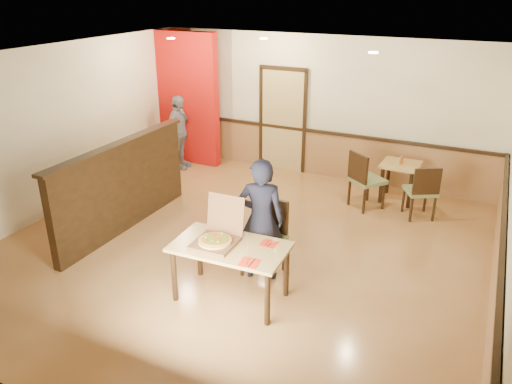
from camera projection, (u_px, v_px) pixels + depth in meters
floor at (241, 248)px, 7.56m from camera, size 7.00×7.00×0.00m
ceiling at (238, 59)px, 6.46m from camera, size 7.00×7.00×0.00m
wall_back at (321, 108)px, 9.91m from camera, size 7.00×0.00×7.00m
wall_left at (56, 130)px, 8.40m from camera, size 0.00×7.00×7.00m
wainscot_back at (318, 153)px, 10.25m from camera, size 7.00×0.04×0.90m
chair_rail_back at (319, 132)px, 10.05m from camera, size 7.00×0.06×0.06m
wainscot_right at (497, 277)px, 5.99m from camera, size 0.04×7.00×0.90m
chair_rail_right at (502, 242)px, 5.82m from camera, size 0.06×7.00×0.06m
back_door at (283, 121)px, 10.33m from camera, size 0.90×0.06×2.10m
booth_partition at (123, 186)px, 7.90m from camera, size 0.20×3.10×1.44m
red_accent_panel at (184, 99)px, 10.65m from camera, size 1.60×0.20×2.78m
spot_a at (171, 38)px, 8.88m from camera, size 0.14×0.14×0.02m
spot_b at (264, 38)px, 8.86m from camera, size 0.14×0.14×0.02m
spot_c at (373, 52)px, 7.15m from camera, size 0.14×0.14×0.02m
main_table at (230, 253)px, 6.12m from camera, size 1.44×0.87×0.76m
diner_chair at (266, 234)px, 6.76m from camera, size 0.56×0.56×1.03m
side_chair_left at (364, 178)px, 8.67m from camera, size 0.72×0.72×1.03m
side_chair_right at (422, 190)px, 8.29m from camera, size 0.64×0.64×0.95m
side_table at (400, 173)px, 8.99m from camera, size 0.68×0.68×0.71m
diner at (261, 220)px, 6.52m from camera, size 0.72×0.58×1.70m
passerby at (179, 133)px, 10.46m from camera, size 0.43×0.94×1.57m
pizza_box at (217, 238)px, 6.12m from camera, size 0.52×0.61×0.53m
pizza at (215, 241)px, 6.09m from camera, size 0.54×0.54×0.03m
napkin_near at (249, 263)px, 5.71m from camera, size 0.25×0.25×0.01m
napkin_far at (269, 244)px, 6.12m from camera, size 0.20×0.20×0.01m
condiment at (402, 160)px, 8.86m from camera, size 0.06×0.06×0.14m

